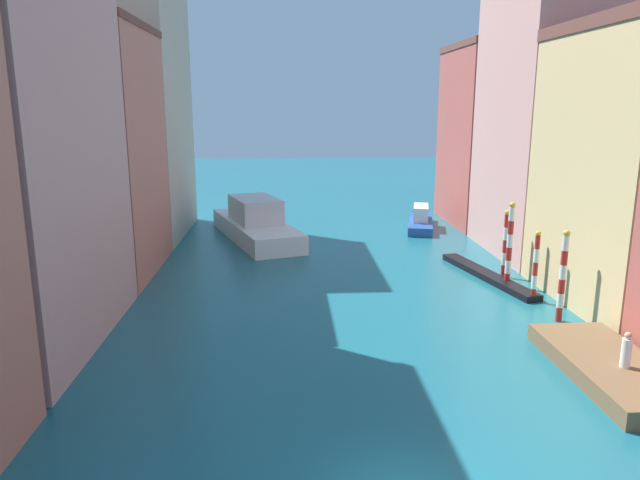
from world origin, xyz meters
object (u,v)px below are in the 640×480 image
(mooring_pole_1, at_px, (536,266))
(mooring_pole_3, at_px, (505,243))
(waterfront_dock, at_px, (611,368))
(gondola_black, at_px, (487,275))
(mooring_pole_0, at_px, (563,275))
(motorboat_0, at_px, (421,220))
(vaporetto_white, at_px, (256,224))
(mooring_pole_2, at_px, (510,244))
(person_on_dock, at_px, (626,351))

(mooring_pole_1, relative_size, mooring_pole_3, 0.93)
(waterfront_dock, relative_size, gondola_black, 0.82)
(mooring_pole_0, distance_m, motorboat_0, 22.00)
(vaporetto_white, xyz_separation_m, gondola_black, (14.26, -11.50, -0.98))
(mooring_pole_2, relative_size, gondola_black, 0.52)
(person_on_dock, distance_m, motorboat_0, 28.39)
(vaporetto_white, bearing_deg, waterfront_dock, -59.22)
(mooring_pole_0, relative_size, motorboat_0, 0.59)
(mooring_pole_1, xyz_separation_m, motorboat_0, (-1.67, 19.00, -1.29))
(person_on_dock, relative_size, mooring_pole_3, 0.33)
(motorboat_0, bearing_deg, person_on_dock, -87.72)
(motorboat_0, bearing_deg, mooring_pole_3, -83.25)
(vaporetto_white, bearing_deg, mooring_pole_3, -36.58)
(mooring_pole_2, relative_size, vaporetto_white, 0.36)
(mooring_pole_1, bearing_deg, mooring_pole_0, -88.94)
(person_on_dock, height_order, mooring_pole_0, mooring_pole_0)
(mooring_pole_0, height_order, mooring_pole_3, mooring_pole_0)
(motorboat_0, bearing_deg, mooring_pole_1, -84.99)
(person_on_dock, distance_m, mooring_pole_1, 9.40)
(mooring_pole_0, xyz_separation_m, motorboat_0, (-1.72, 21.87, -1.62))
(waterfront_dock, distance_m, mooring_pole_0, 6.19)
(vaporetto_white, distance_m, gondola_black, 18.34)
(mooring_pole_2, distance_m, gondola_black, 2.86)
(mooring_pole_1, xyz_separation_m, mooring_pole_3, (0.05, 4.47, 0.15))
(mooring_pole_2, bearing_deg, mooring_pole_3, 76.04)
(gondola_black, bearing_deg, person_on_dock, -88.13)
(mooring_pole_0, bearing_deg, person_on_dock, -95.18)
(mooring_pole_1, height_order, mooring_pole_2, mooring_pole_2)
(mooring_pole_2, height_order, mooring_pole_3, mooring_pole_2)
(waterfront_dock, xyz_separation_m, mooring_pole_2, (0.25, 11.44, 2.14))
(waterfront_dock, height_order, gondola_black, waterfront_dock)
(gondola_black, bearing_deg, mooring_pole_0, -81.81)
(mooring_pole_0, bearing_deg, mooring_pole_3, 89.99)
(mooring_pole_2, height_order, vaporetto_white, mooring_pole_2)
(mooring_pole_0, bearing_deg, mooring_pole_2, 94.41)
(gondola_black, bearing_deg, mooring_pole_2, -69.29)
(waterfront_dock, distance_m, motorboat_0, 27.74)
(mooring_pole_0, distance_m, mooring_pole_2, 5.62)
(vaporetto_white, bearing_deg, mooring_pole_0, -50.71)
(mooring_pole_3, bearing_deg, mooring_pole_0, -90.01)
(person_on_dock, height_order, motorboat_0, person_on_dock)
(person_on_dock, relative_size, mooring_pole_0, 0.31)
(mooring_pole_0, relative_size, mooring_pole_2, 0.92)
(mooring_pole_1, relative_size, motorboat_0, 0.50)
(mooring_pole_0, relative_size, mooring_pole_3, 1.09)
(mooring_pole_2, bearing_deg, motorboat_0, 94.52)
(person_on_dock, bearing_deg, mooring_pole_3, 87.56)
(waterfront_dock, height_order, motorboat_0, motorboat_0)
(person_on_dock, xyz_separation_m, gondola_black, (-0.45, 13.69, -1.13))
(mooring_pole_0, bearing_deg, gondola_black, 98.19)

